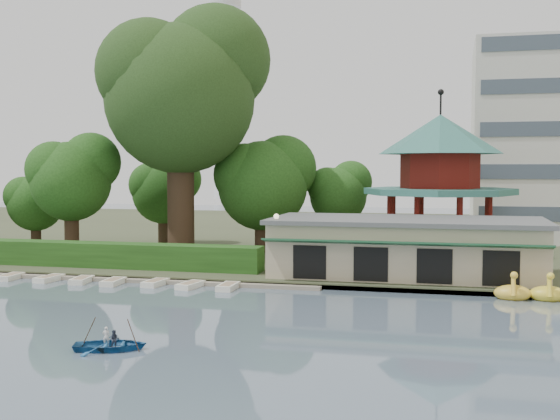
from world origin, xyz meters
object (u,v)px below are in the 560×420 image
(pavilion, at_px, (440,171))
(big_tree, at_px, (183,86))
(boathouse, at_px, (406,246))
(rowboat_with_passengers, at_px, (110,340))
(dock, at_px, (83,277))

(pavilion, xyz_separation_m, big_tree, (-20.83, -3.80, 7.06))
(boathouse, distance_m, rowboat_with_passengers, 24.48)
(boathouse, height_order, pavilion, pavilion)
(pavilion, xyz_separation_m, rowboat_with_passengers, (-13.12, -31.75, -7.04))
(boathouse, xyz_separation_m, big_tree, (-18.83, 6.23, 12.18))
(dock, relative_size, pavilion, 2.52)
(big_tree, bearing_deg, rowboat_with_passengers, -74.57)
(dock, distance_m, pavilion, 29.14)
(big_tree, xyz_separation_m, rowboat_with_passengers, (7.71, -27.95, -14.10))
(dock, height_order, rowboat_with_passengers, rowboat_with_passengers)
(boathouse, relative_size, rowboat_with_passengers, 3.67)
(rowboat_with_passengers, bearing_deg, boathouse, 62.89)
(dock, xyz_separation_m, rowboat_with_passengers, (10.88, -16.95, 0.33))
(big_tree, bearing_deg, dock, -106.07)
(dock, distance_m, big_tree, 18.42)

